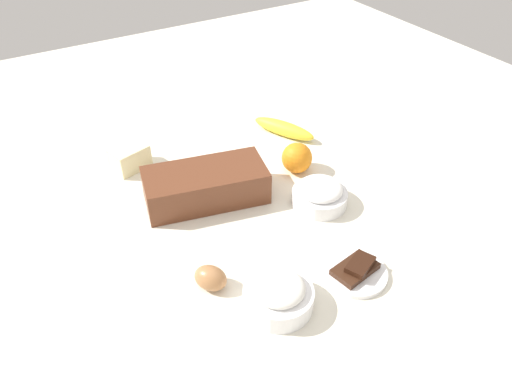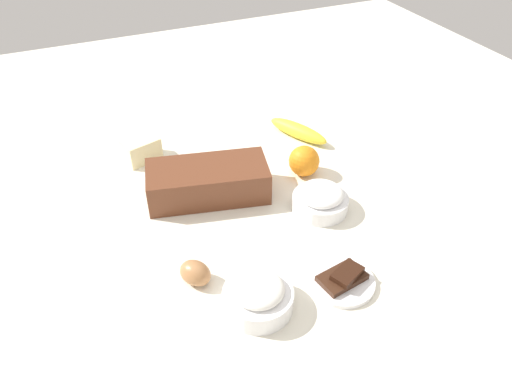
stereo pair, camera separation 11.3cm
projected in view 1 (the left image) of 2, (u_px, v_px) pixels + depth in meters
ground_plane at (256, 209)px, 1.16m from camera, size 2.40×2.40×0.02m
loaf_pan at (206, 184)px, 1.15m from camera, size 0.30×0.19×0.08m
flour_bowl at (278, 295)px, 0.91m from camera, size 0.13×0.13×0.07m
sugar_bowl at (320, 194)px, 1.15m from camera, size 0.13×0.13×0.06m
banana at (284, 129)px, 1.40m from camera, size 0.12×0.19×0.04m
orange_fruit at (297, 158)px, 1.25m from camera, size 0.08×0.08×0.08m
butter_block at (130, 158)px, 1.26m from camera, size 0.10×0.09×0.06m
egg_near_butter at (211, 278)px, 0.95m from camera, size 0.08×0.08×0.05m
chocolate_plate at (355, 271)px, 0.98m from camera, size 0.13×0.13×0.03m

